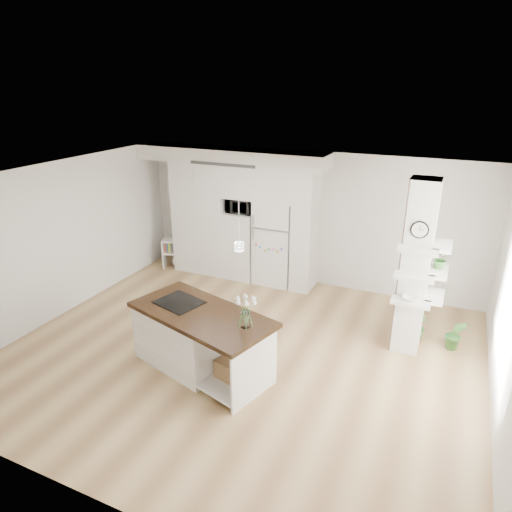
{
  "coord_description": "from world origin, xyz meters",
  "views": [
    {
      "loc": [
        2.71,
        -5.43,
        3.98
      ],
      "look_at": [
        -0.15,
        0.9,
        1.27
      ],
      "focal_mm": 32.0,
      "sensor_mm": 36.0,
      "label": 1
    }
  ],
  "objects_px": {
    "refrigerator": "(275,242)",
    "kitchen_island": "(191,335)",
    "bookshelf": "(177,255)",
    "floor_plant_a": "(455,335)"
  },
  "relations": [
    {
      "from": "refrigerator",
      "to": "kitchen_island",
      "type": "xyz_separation_m",
      "value": [
        -0.0,
        -3.24,
        -0.39
      ]
    },
    {
      "from": "refrigerator",
      "to": "bookshelf",
      "type": "bearing_deg",
      "value": -175.65
    },
    {
      "from": "refrigerator",
      "to": "floor_plant_a",
      "type": "bearing_deg",
      "value": -19.26
    },
    {
      "from": "refrigerator",
      "to": "bookshelf",
      "type": "height_order",
      "value": "refrigerator"
    },
    {
      "from": "floor_plant_a",
      "to": "kitchen_island",
      "type": "bearing_deg",
      "value": -150.32
    },
    {
      "from": "refrigerator",
      "to": "bookshelf",
      "type": "distance_m",
      "value": 2.38
    },
    {
      "from": "kitchen_island",
      "to": "floor_plant_a",
      "type": "distance_m",
      "value": 4.07
    },
    {
      "from": "floor_plant_a",
      "to": "refrigerator",
      "type": "bearing_deg",
      "value": 160.74
    },
    {
      "from": "refrigerator",
      "to": "kitchen_island",
      "type": "height_order",
      "value": "refrigerator"
    },
    {
      "from": "refrigerator",
      "to": "floor_plant_a",
      "type": "height_order",
      "value": "refrigerator"
    }
  ]
}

